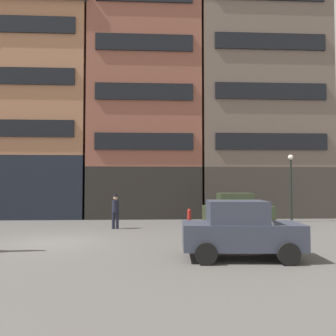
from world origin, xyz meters
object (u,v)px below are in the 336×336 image
sedan_light (240,230)px  pedestrian_officer (115,210)px  streetlamp_curbside (291,178)px  fire_hydrant_curbside (189,216)px  sedan_dark (237,210)px

sedan_light → pedestrian_officer: size_ratio=2.12×
pedestrian_officer → streetlamp_curbside: size_ratio=0.44×
sedan_light → fire_hydrant_curbside: sedan_light is taller
sedan_light → streetlamp_curbside: streetlamp_curbside is taller
sedan_dark → fire_hydrant_curbside: (-2.39, 2.01, -0.49)m
fire_hydrant_curbside → sedan_dark: bearing=-40.1°
sedan_light → fire_hydrant_curbside: bearing=92.8°
sedan_dark → streetlamp_curbside: streetlamp_curbside is taller
pedestrian_officer → streetlamp_curbside: (10.46, 2.65, 1.69)m
fire_hydrant_curbside → streetlamp_curbside: bearing=1.6°
pedestrian_officer → streetlamp_curbside: bearing=14.2°
sedan_dark → fire_hydrant_curbside: size_ratio=4.50×
sedan_dark → streetlamp_curbside: 4.83m
sedan_light → pedestrian_officer: sedan_light is taller
sedan_dark → pedestrian_officer: size_ratio=2.08×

